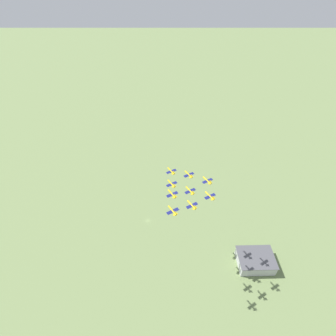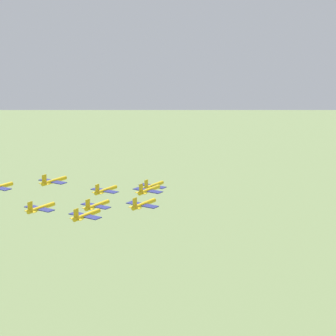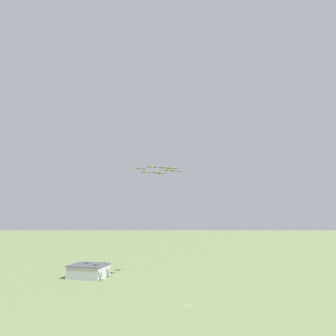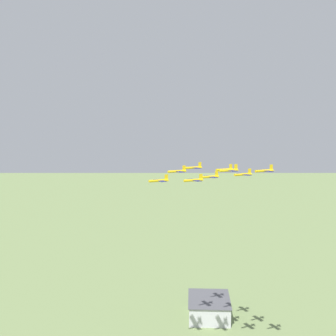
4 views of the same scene
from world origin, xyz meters
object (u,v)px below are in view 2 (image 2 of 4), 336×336
Objects in this scene: jet_0 at (153,186)px; jet_4 at (96,205)px; jet_3 at (53,181)px; jet_8 at (86,215)px; jet_1 at (105,190)px; jet_7 at (40,208)px; jet_5 at (143,204)px; jet_2 at (148,190)px.

jet_4 is at bearing -90.00° from jet_0.
jet_3 is at bearing 180.00° from jet_4.
jet_0 is at bearing 90.00° from jet_4.
jet_8 reaches higher than jet_0.
jet_1 is 1.00× the size of jet_3.
jet_7 is at bearing -101.09° from jet_0.
jet_0 is 24.93m from jet_4.
jet_3 is 1.00× the size of jet_7.
jet_7 is at bearing -150.46° from jet_5.
jet_0 is 14.68m from jet_2.
jet_7 reaches higher than jet_0.
jet_4 is at bearing -120.47° from jet_2.
jet_4 is (12.53, -7.22, -0.13)m from jet_1.
jet_7 is 14.68m from jet_8.
jet_3 is 1.00× the size of jet_5.
jet_1 is 25.41m from jet_5.
jet_5 is at bearing 0.00° from jet_3.
jet_0 is at bearing 101.09° from jet_8.
jet_8 is at bearing -59.53° from jet_4.
jet_8 is (25.29, 0.02, -2.49)m from jet_3.
jet_3 reaches higher than jet_4.
jet_0 is 14.47m from jet_1.
jet_4 is (-0.22, -14.46, -2.34)m from jet_2.
jet_2 is 14.65m from jet_4.
jet_5 is at bearing 29.54° from jet_7.
jet_7 is at bearing -120.47° from jet_2.
jet_7 is (-0.22, -14.46, 1.15)m from jet_4.
jet_1 is 1.00× the size of jet_8.
jet_5 is (12.53, -7.22, 0.32)m from jet_2.
jet_3 is at bearing 120.47° from jet_7.
jet_4 is 1.00× the size of jet_7.
jet_2 is 1.00× the size of jet_8.
jet_3 is at bearing 180.00° from jet_5.
jet_3 is (-0.22, -14.46, 4.19)m from jet_1.
jet_3 is 1.00× the size of jet_4.
jet_5 reaches higher than jet_4.
jet_1 is at bearing -180.00° from jet_2.
jet_0 is 1.00× the size of jet_3.
jet_7 is (-12.98, -21.70, -1.50)m from jet_5.
jet_4 is at bearing -59.53° from jet_1.
jet_0 is at bearing 78.91° from jet_7.
jet_5 is at bearing -29.54° from jet_1.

